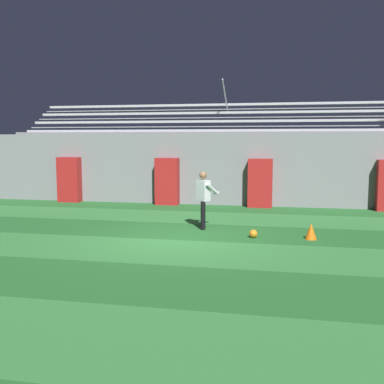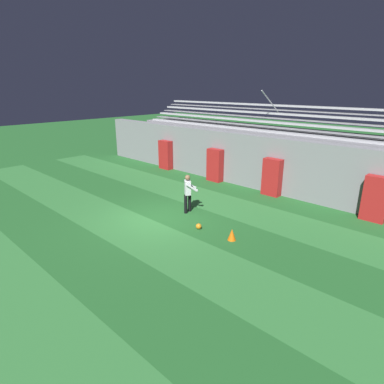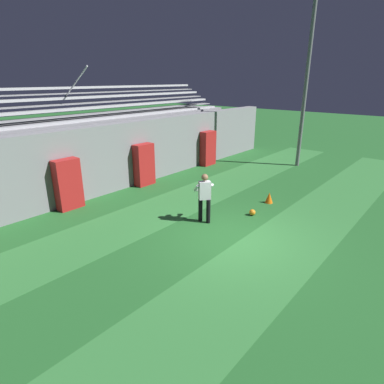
% 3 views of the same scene
% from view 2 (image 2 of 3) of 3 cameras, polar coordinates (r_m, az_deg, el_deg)
% --- Properties ---
extents(ground_plane, '(80.00, 80.00, 0.00)m').
position_cam_2_polar(ground_plane, '(13.36, -6.31, -4.75)').
color(ground_plane, '#236028').
extents(turf_stripe_mid, '(28.00, 2.32, 0.01)m').
position_cam_2_polar(turf_stripe_mid, '(12.61, -11.06, -6.44)').
color(turf_stripe_mid, '#337A38').
rests_on(turf_stripe_mid, ground).
extents(turf_stripe_far, '(28.00, 2.32, 0.01)m').
position_cam_2_polar(turf_stripe_far, '(15.51, 2.92, -1.32)').
color(turf_stripe_far, '#337A38').
rests_on(turf_stripe_far, ground).
extents(back_wall, '(24.00, 0.60, 2.80)m').
position_cam_2_polar(back_wall, '(17.61, 9.90, 5.56)').
color(back_wall, gray).
rests_on(back_wall, ground).
extents(padding_pillar_gate_left, '(0.92, 0.44, 1.85)m').
position_cam_2_polar(padding_pillar_gate_left, '(18.34, 4.10, 4.77)').
color(padding_pillar_gate_left, '#B21E1E').
rests_on(padding_pillar_gate_left, ground).
extents(padding_pillar_gate_right, '(0.92, 0.44, 1.85)m').
position_cam_2_polar(padding_pillar_gate_right, '(16.35, 14.04, 2.58)').
color(padding_pillar_gate_right, '#B21E1E').
rests_on(padding_pillar_gate_right, ground).
extents(padding_pillar_far_left, '(0.92, 0.44, 1.85)m').
position_cam_2_polar(padding_pillar_far_left, '(21.19, -4.72, 6.60)').
color(padding_pillar_far_left, '#B21E1E').
rests_on(padding_pillar_far_left, ground).
extents(padding_pillar_far_right, '(0.92, 0.44, 1.85)m').
position_cam_2_polar(padding_pillar_far_right, '(14.75, 29.82, -1.06)').
color(padding_pillar_far_right, '#B21E1E').
rests_on(padding_pillar_far_right, ground).
extents(bleacher_stand, '(18.00, 3.35, 5.03)m').
position_cam_2_polar(bleacher_stand, '(19.25, 13.26, 6.72)').
color(bleacher_stand, gray).
rests_on(bleacher_stand, ground).
extents(goalkeeper, '(0.74, 0.73, 1.67)m').
position_cam_2_polar(goalkeeper, '(13.64, -0.71, 0.15)').
color(goalkeeper, black).
rests_on(goalkeeper, ground).
extents(soccer_ball, '(0.22, 0.22, 0.22)m').
position_cam_2_polar(soccer_ball, '(12.33, 1.19, -6.11)').
color(soccer_ball, orange).
rests_on(soccer_ball, ground).
extents(traffic_cone, '(0.30, 0.30, 0.42)m').
position_cam_2_polar(traffic_cone, '(11.53, 7.10, -7.52)').
color(traffic_cone, orange).
rests_on(traffic_cone, ground).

